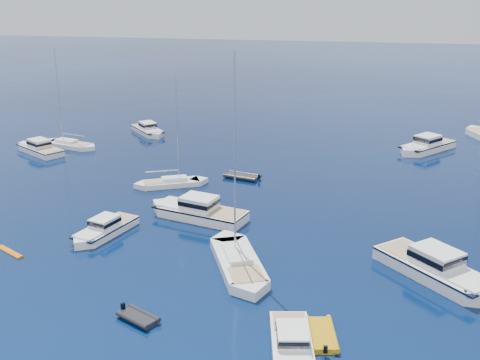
{
  "coord_description": "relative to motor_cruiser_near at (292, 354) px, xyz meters",
  "views": [
    {
      "loc": [
        11.92,
        -31.52,
        21.24
      ],
      "look_at": [
        0.44,
        23.88,
        2.2
      ],
      "focal_mm": 43.93,
      "sensor_mm": 36.0,
      "label": 1
    }
  ],
  "objects": [
    {
      "name": "kayak_orange",
      "position": [
        -24.61,
        9.27,
        0.0
      ],
      "size": [
        3.18,
        2.08,
        0.3
      ],
      "primitive_type": null,
      "rotation": [
        0.0,
        0.0,
        1.07
      ],
      "color": "orange",
      "rests_on": "ground"
    },
    {
      "name": "motor_cruiser_horizon",
      "position": [
        -27.45,
        50.03,
        0.0
      ],
      "size": [
        7.57,
        7.94,
        2.21
      ],
      "primitive_type": null,
      "rotation": [
        0.0,
        0.0,
        3.88
      ],
      "color": "white",
      "rests_on": "ground"
    },
    {
      "name": "motor_cruiser_right",
      "position": [
        9.58,
        11.78,
        0.0
      ],
      "size": [
        10.34,
        10.63,
        2.98
      ],
      "primitive_type": null,
      "rotation": [
        0.0,
        0.0,
        3.9
      ],
      "color": "white",
      "rests_on": "ground"
    },
    {
      "name": "motor_cruiser_far_l",
      "position": [
        -37.96,
        37.32,
        0.0
      ],
      "size": [
        9.18,
        7.06,
        2.38
      ],
      "primitive_type": null,
      "rotation": [
        0.0,
        0.0,
        1.03
      ],
      "color": "silver",
      "rests_on": "ground"
    },
    {
      "name": "sailboat_mid_r",
      "position": [
        -5.54,
        10.58,
        0.0
      ],
      "size": [
        7.6,
        11.99,
        17.3
      ],
      "primitive_type": null,
      "rotation": [
        0.0,
        0.0,
        0.42
      ],
      "color": "silver",
      "rests_on": "ground"
    },
    {
      "name": "tender_yellow",
      "position": [
        1.58,
        2.15,
        0.0
      ],
      "size": [
        2.95,
        4.43,
        0.95
      ],
      "primitive_type": null,
      "rotation": [
        0.0,
        0.0,
        0.2
      ],
      "color": "#C48E0B",
      "rests_on": "ground"
    },
    {
      "name": "motor_cruiser_left",
      "position": [
        -18.47,
        14.25,
        0.0
      ],
      "size": [
        4.47,
        8.26,
        2.07
      ],
      "primitive_type": null,
      "rotation": [
        0.0,
        0.0,
        2.87
      ],
      "color": "white",
      "rests_on": "ground"
    },
    {
      "name": "tender_grey_far",
      "position": [
        -9.65,
        32.34,
        0.0
      ],
      "size": [
        4.69,
        3.25,
        0.95
      ],
      "primitive_type": null,
      "rotation": [
        0.0,
        0.0,
        1.32
      ],
      "color": "black",
      "rests_on": "ground"
    },
    {
      "name": "motor_cruiser_near",
      "position": [
        0.0,
        0.0,
        0.0
      ],
      "size": [
        3.98,
        8.39,
        2.12
      ],
      "primitive_type": null,
      "rotation": [
        0.0,
        0.0,
        3.34
      ],
      "color": "white",
      "rests_on": "ground"
    },
    {
      "name": "motor_cruiser_centre",
      "position": [
        -11.44,
        19.79,
        0.0
      ],
      "size": [
        11.07,
        5.88,
        2.78
      ],
      "primitive_type": null,
      "rotation": [
        0.0,
        0.0,
        1.31
      ],
      "color": "white",
      "rests_on": "ground"
    },
    {
      "name": "motor_cruiser_distant",
      "position": [
        12.03,
        48.61,
        0.0
      ],
      "size": [
        8.98,
        9.99,
        2.71
      ],
      "primitive_type": null,
      "rotation": [
        0.0,
        0.0,
        2.46
      ],
      "color": "white",
      "rests_on": "ground"
    },
    {
      "name": "sailboat_far_l",
      "position": [
        -35.48,
        40.75,
        0.0
      ],
      "size": [
        9.65,
        4.69,
        13.73
      ],
      "primitive_type": null,
      "rotation": [
        0.0,
        0.0,
        1.32
      ],
      "color": "white",
      "rests_on": "ground"
    },
    {
      "name": "tender_grey_near",
      "position": [
        -10.43,
        1.66,
        0.0
      ],
      "size": [
        3.47,
        2.9,
        0.95
      ],
      "primitive_type": null,
      "rotation": [
        0.0,
        0.0,
        4.24
      ],
      "color": "black",
      "rests_on": "ground"
    },
    {
      "name": "ground",
      "position": [
        -8.87,
        1.36,
        0.0
      ],
      "size": [
        400.0,
        400.0,
        0.0
      ],
      "primitive_type": "plane",
      "color": "navy",
      "rests_on": "ground"
    },
    {
      "name": "sailboat_centre",
      "position": [
        -16.77,
        28.2,
        0.0
      ],
      "size": [
        8.72,
        5.79,
        12.66
      ],
      "primitive_type": null,
      "rotation": [
        0.0,
        0.0,
        5.17
      ],
      "color": "silver",
      "rests_on": "ground"
    }
  ]
}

